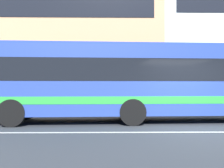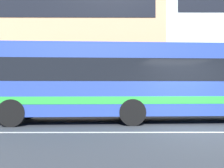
# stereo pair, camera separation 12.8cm
# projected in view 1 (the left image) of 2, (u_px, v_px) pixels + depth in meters

# --- Properties ---
(ground_plane) EXTENTS (160.00, 160.00, 0.00)m
(ground_plane) POSITION_uv_depth(u_px,v_px,m) (199.00, 132.00, 8.53)
(ground_plane) COLOR #393D42
(lane_centre_line) EXTENTS (60.00, 0.16, 0.01)m
(lane_centre_line) POSITION_uv_depth(u_px,v_px,m) (199.00, 132.00, 8.53)
(lane_centre_line) COLOR silver
(lane_centre_line) RESTS_ON ground_plane
(hedge_row_far) EXTENTS (18.19, 1.10, 0.84)m
(hedge_row_far) POSITION_uv_depth(u_px,v_px,m) (94.00, 105.00, 15.16)
(hedge_row_far) COLOR #2B5321
(hedge_row_far) RESTS_ON ground_plane
(apartment_block_left) EXTENTS (18.53, 11.27, 12.97)m
(apartment_block_left) POSITION_uv_depth(u_px,v_px,m) (48.00, 31.00, 23.88)
(apartment_block_left) COLOR tan
(apartment_block_left) RESTS_ON ground_plane
(transit_bus) EXTENTS (12.53, 3.14, 3.15)m
(transit_bus) POSITION_uv_depth(u_px,v_px,m) (147.00, 80.00, 11.17)
(transit_bus) COLOR #253E91
(transit_bus) RESTS_ON ground_plane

